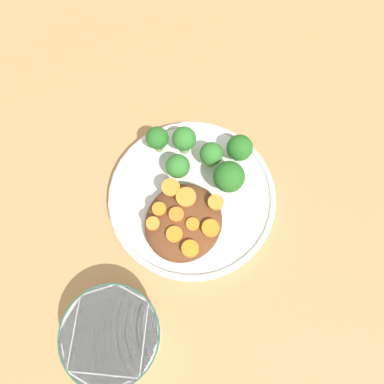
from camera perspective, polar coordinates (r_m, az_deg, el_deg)
name	(u,v)px	position (r m, az deg, el deg)	size (l,w,h in m)	color
ground_plane	(192,199)	(0.57, 0.00, -1.10)	(4.00, 4.00, 0.00)	tan
plate	(192,197)	(0.56, 0.00, -0.72)	(0.25, 0.25, 0.02)	silver
dip_bowl	(114,336)	(0.52, -11.73, -20.69)	(0.12, 0.12, 0.06)	white
stew_mound	(183,222)	(0.52, -1.32, -4.59)	(0.11, 0.12, 0.04)	brown
broccoli_floret_0	(229,177)	(0.53, 5.64, 2.24)	(0.04, 0.04, 0.06)	#759E51
broccoli_floret_1	(157,139)	(0.56, -5.30, 8.10)	(0.03, 0.03, 0.05)	#7FA85B
broccoli_floret_2	(209,154)	(0.55, 2.67, 5.87)	(0.03, 0.03, 0.05)	#7FA85B
broccoli_floret_3	(184,140)	(0.55, -1.20, 7.99)	(0.04, 0.04, 0.05)	#7FA85B
broccoli_floret_4	(240,148)	(0.55, 7.25, 6.62)	(0.04, 0.04, 0.05)	#7FA85B
broccoli_floret_5	(178,167)	(0.54, -2.17, 3.88)	(0.04, 0.04, 0.05)	#759E51
carrot_slice_0	(174,234)	(0.50, -2.71, -6.45)	(0.02, 0.02, 0.00)	orange
carrot_slice_1	(188,198)	(0.51, -0.59, -0.97)	(0.03, 0.03, 0.01)	orange
carrot_slice_2	(159,209)	(0.51, -5.04, -2.59)	(0.02, 0.02, 0.00)	orange
carrot_slice_3	(190,249)	(0.49, -0.30, -8.62)	(0.02, 0.02, 0.01)	orange
carrot_slice_4	(216,203)	(0.51, 3.61, -1.61)	(0.02, 0.02, 0.01)	orange
carrot_slice_5	(153,224)	(0.50, -5.98, -4.81)	(0.02, 0.02, 0.01)	orange
carrot_slice_6	(175,214)	(0.50, -2.64, -3.34)	(0.02, 0.02, 0.01)	orange
carrot_slice_7	(210,228)	(0.50, 2.82, -5.53)	(0.02, 0.02, 0.01)	orange
carrot_slice_8	(193,224)	(0.50, 0.08, -4.94)	(0.02, 0.02, 0.00)	orange
carrot_slice_9	(171,187)	(0.52, -3.26, 0.71)	(0.03, 0.03, 0.00)	orange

